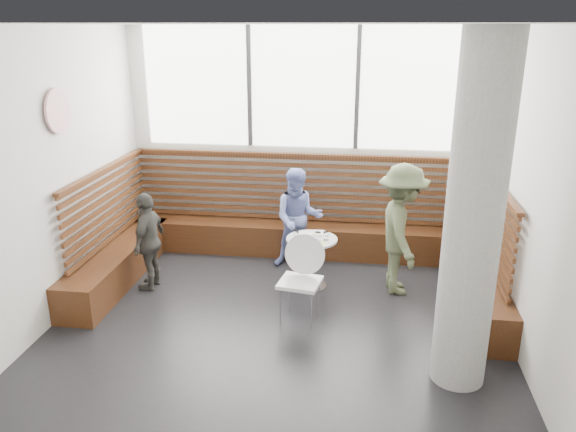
# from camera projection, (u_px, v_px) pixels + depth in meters

# --- Properties ---
(room) EXTENTS (5.00, 5.00, 3.20)m
(room) POSITION_uv_depth(u_px,v_px,m) (274.00, 191.00, 5.66)
(room) COLOR silver
(room) RESTS_ON ground
(booth) EXTENTS (5.00, 2.50, 1.44)m
(booth) POSITION_uv_depth(u_px,v_px,m) (296.00, 239.00, 7.70)
(booth) COLOR #3B1F0E
(booth) RESTS_ON ground
(concrete_column) EXTENTS (0.50, 0.50, 3.20)m
(concrete_column) POSITION_uv_depth(u_px,v_px,m) (474.00, 219.00, 4.85)
(concrete_column) COLOR gray
(concrete_column) RESTS_ON ground
(wall_art) EXTENTS (0.03, 0.50, 0.50)m
(wall_art) POSITION_uv_depth(u_px,v_px,m) (58.00, 111.00, 6.13)
(wall_art) COLOR white
(wall_art) RESTS_ON room
(cafe_table) EXTENTS (0.64, 0.64, 0.66)m
(cafe_table) POSITION_uv_depth(u_px,v_px,m) (312.00, 252.00, 7.08)
(cafe_table) COLOR silver
(cafe_table) RESTS_ON ground
(cafe_chair) EXTENTS (0.47, 0.46, 0.97)m
(cafe_chair) POSITION_uv_depth(u_px,v_px,m) (301.00, 272.00, 6.28)
(cafe_chair) COLOR white
(cafe_chair) RESTS_ON ground
(adult_man) EXTENTS (0.73, 1.12, 1.64)m
(adult_man) POSITION_uv_depth(u_px,v_px,m) (401.00, 230.00, 6.86)
(adult_man) COLOR #4D583B
(adult_man) RESTS_ON ground
(child_back) EXTENTS (0.74, 0.61, 1.39)m
(child_back) POSITION_uv_depth(u_px,v_px,m) (298.00, 218.00, 7.65)
(child_back) COLOR #7686CD
(child_back) RESTS_ON ground
(child_left) EXTENTS (0.35, 0.75, 1.25)m
(child_left) POSITION_uv_depth(u_px,v_px,m) (149.00, 241.00, 7.03)
(child_left) COLOR #44433D
(child_left) RESTS_ON ground
(plate_near) EXTENTS (0.19, 0.19, 0.01)m
(plate_near) POSITION_uv_depth(u_px,v_px,m) (306.00, 234.00, 7.13)
(plate_near) COLOR white
(plate_near) RESTS_ON cafe_table
(plate_far) EXTENTS (0.21, 0.21, 0.01)m
(plate_far) POSITION_uv_depth(u_px,v_px,m) (320.00, 233.00, 7.17)
(plate_far) COLOR white
(plate_far) RESTS_ON cafe_table
(glass_left) EXTENTS (0.06, 0.06, 0.10)m
(glass_left) POSITION_uv_depth(u_px,v_px,m) (296.00, 235.00, 7.00)
(glass_left) COLOR white
(glass_left) RESTS_ON cafe_table
(glass_mid) EXTENTS (0.07, 0.07, 0.12)m
(glass_mid) POSITION_uv_depth(u_px,v_px,m) (318.00, 237.00, 6.91)
(glass_mid) COLOR white
(glass_mid) RESTS_ON cafe_table
(glass_right) EXTENTS (0.07, 0.07, 0.10)m
(glass_right) POSITION_uv_depth(u_px,v_px,m) (326.00, 236.00, 6.96)
(glass_right) COLOR white
(glass_right) RESTS_ON cafe_table
(menu_card) EXTENTS (0.20, 0.16, 0.00)m
(menu_card) POSITION_uv_depth(u_px,v_px,m) (318.00, 243.00, 6.85)
(menu_card) COLOR #A5C64C
(menu_card) RESTS_ON cafe_table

